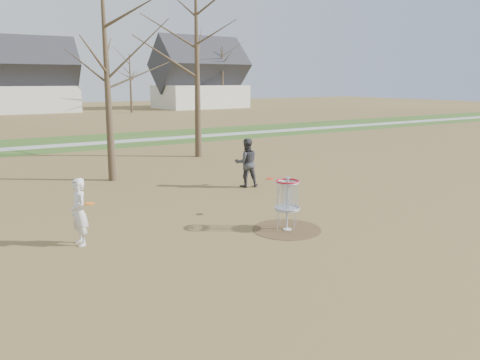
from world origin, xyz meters
name	(u,v)px	position (x,y,z in m)	size (l,w,h in m)	color
ground	(287,229)	(0.00, 0.00, 0.00)	(160.00, 160.00, 0.00)	brown
green_band	(85,142)	(0.00, 21.00, 0.01)	(160.00, 8.00, 0.01)	#2D5119
footpath	(89,144)	(0.00, 20.00, 0.01)	(160.00, 1.50, 0.01)	#9E9E99
dirt_circle	(287,229)	(0.00, 0.00, 0.01)	(1.80, 1.80, 0.01)	#47331E
player_standing	(79,212)	(-4.83, 1.63, 0.80)	(0.58, 0.38, 1.59)	silver
player_throwing	(246,163)	(1.82, 4.81, 0.89)	(0.86, 0.67, 1.77)	#36353B
disc_grounded	(287,229)	(-0.02, -0.05, 0.02)	(0.22, 0.22, 0.02)	white
discs_in_play	(193,189)	(-2.01, 1.38, 1.05)	(5.21, 0.37, 0.11)	#FF2E0D
disc_golf_basket	(287,195)	(0.00, 0.00, 0.91)	(0.64, 0.64, 1.35)	#9EA3AD
bare_trees	(60,63)	(1.78, 35.79, 5.35)	(52.62, 44.98, 9.00)	#382B1E
houses_row	(55,83)	(4.32, 52.56, 3.52)	(56.51, 10.01, 7.26)	silver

